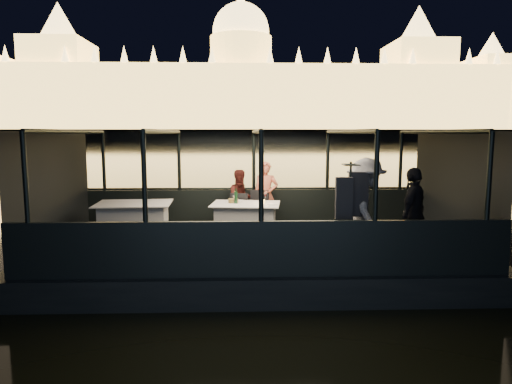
{
  "coord_description": "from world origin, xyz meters",
  "views": [
    {
      "loc": [
        -0.32,
        -9.02,
        2.77
      ],
      "look_at": [
        0.0,
        0.4,
        1.55
      ],
      "focal_mm": 32.0,
      "sensor_mm": 36.0,
      "label": 1
    }
  ],
  "objects_px": {
    "person_man_maroon": "(241,198)",
    "passenger_stripe": "(365,215)",
    "dining_table_aft": "(134,223)",
    "passenger_dark": "(413,213)",
    "dining_table_central": "(246,221)",
    "chair_port_left": "(239,214)",
    "coat_stand": "(349,215)",
    "person_woman_coral": "(266,198)",
    "wine_bottle": "(236,197)",
    "chair_port_right": "(260,213)"
  },
  "relations": [
    {
      "from": "chair_port_left",
      "to": "chair_port_right",
      "type": "relative_size",
      "value": 0.95
    },
    {
      "from": "dining_table_aft",
      "to": "person_woman_coral",
      "type": "height_order",
      "value": "person_woman_coral"
    },
    {
      "from": "chair_port_left",
      "to": "chair_port_right",
      "type": "height_order",
      "value": "chair_port_right"
    },
    {
      "from": "passenger_stripe",
      "to": "coat_stand",
      "type": "bearing_deg",
      "value": 135.72
    },
    {
      "from": "person_man_maroon",
      "to": "passenger_stripe",
      "type": "bearing_deg",
      "value": -70.27
    },
    {
      "from": "dining_table_central",
      "to": "passenger_dark",
      "type": "distance_m",
      "value": 3.49
    },
    {
      "from": "chair_port_right",
      "to": "passenger_dark",
      "type": "xyz_separation_m",
      "value": [
        2.65,
        -2.38,
        0.4
      ]
    },
    {
      "from": "coat_stand",
      "to": "chair_port_right",
      "type": "bearing_deg",
      "value": 116.04
    },
    {
      "from": "person_woman_coral",
      "to": "passenger_stripe",
      "type": "distance_m",
      "value": 3.25
    },
    {
      "from": "person_man_maroon",
      "to": "passenger_dark",
      "type": "bearing_deg",
      "value": -58.69
    },
    {
      "from": "chair_port_left",
      "to": "person_man_maroon",
      "type": "height_order",
      "value": "person_man_maroon"
    },
    {
      "from": "chair_port_left",
      "to": "person_man_maroon",
      "type": "distance_m",
      "value": 0.59
    },
    {
      "from": "passenger_dark",
      "to": "wine_bottle",
      "type": "distance_m",
      "value": 3.65
    },
    {
      "from": "dining_table_central",
      "to": "chair_port_left",
      "type": "distance_m",
      "value": 0.51
    },
    {
      "from": "dining_table_aft",
      "to": "wine_bottle",
      "type": "relative_size",
      "value": 4.74
    },
    {
      "from": "dining_table_aft",
      "to": "coat_stand",
      "type": "relative_size",
      "value": 0.86
    },
    {
      "from": "person_woman_coral",
      "to": "person_man_maroon",
      "type": "bearing_deg",
      "value": -178.3
    },
    {
      "from": "coat_stand",
      "to": "passenger_dark",
      "type": "height_order",
      "value": "coat_stand"
    },
    {
      "from": "person_man_maroon",
      "to": "person_woman_coral",
      "type": "bearing_deg",
      "value": -22.59
    },
    {
      "from": "chair_port_left",
      "to": "dining_table_aft",
      "type": "bearing_deg",
      "value": -148.17
    },
    {
      "from": "chair_port_left",
      "to": "passenger_dark",
      "type": "bearing_deg",
      "value": -19.67
    },
    {
      "from": "person_man_maroon",
      "to": "dining_table_aft",
      "type": "bearing_deg",
      "value": -170.45
    },
    {
      "from": "coat_stand",
      "to": "wine_bottle",
      "type": "bearing_deg",
      "value": 131.11
    },
    {
      "from": "chair_port_left",
      "to": "coat_stand",
      "type": "distance_m",
      "value": 3.3
    },
    {
      "from": "person_man_maroon",
      "to": "passenger_dark",
      "type": "height_order",
      "value": "passenger_dark"
    },
    {
      "from": "dining_table_central",
      "to": "passenger_stripe",
      "type": "xyz_separation_m",
      "value": [
        2.08,
        -1.9,
        0.47
      ]
    },
    {
      "from": "person_woman_coral",
      "to": "person_man_maroon",
      "type": "relative_size",
      "value": 1.14
    },
    {
      "from": "dining_table_aft",
      "to": "chair_port_left",
      "type": "xyz_separation_m",
      "value": [
        2.2,
        0.64,
        0.06
      ]
    },
    {
      "from": "dining_table_central",
      "to": "coat_stand",
      "type": "height_order",
      "value": "coat_stand"
    },
    {
      "from": "dining_table_aft",
      "to": "wine_bottle",
      "type": "bearing_deg",
      "value": 4.72
    },
    {
      "from": "person_man_maroon",
      "to": "dining_table_central",
      "type": "bearing_deg",
      "value": -101.68
    },
    {
      "from": "dining_table_aft",
      "to": "person_man_maroon",
      "type": "distance_m",
      "value": 2.55
    },
    {
      "from": "passenger_stripe",
      "to": "wine_bottle",
      "type": "xyz_separation_m",
      "value": [
        -2.29,
        1.91,
        0.06
      ]
    },
    {
      "from": "wine_bottle",
      "to": "chair_port_left",
      "type": "bearing_deg",
      "value": 82.48
    },
    {
      "from": "dining_table_central",
      "to": "dining_table_aft",
      "type": "relative_size",
      "value": 0.94
    },
    {
      "from": "coat_stand",
      "to": "person_man_maroon",
      "type": "height_order",
      "value": "coat_stand"
    },
    {
      "from": "coat_stand",
      "to": "wine_bottle",
      "type": "distance_m",
      "value": 2.94
    },
    {
      "from": "wine_bottle",
      "to": "dining_table_aft",
      "type": "bearing_deg",
      "value": -175.28
    },
    {
      "from": "passenger_stripe",
      "to": "chair_port_left",
      "type": "bearing_deg",
      "value": 48.35
    },
    {
      "from": "dining_table_central",
      "to": "dining_table_aft",
      "type": "bearing_deg",
      "value": -176.07
    },
    {
      "from": "passenger_stripe",
      "to": "wine_bottle",
      "type": "distance_m",
      "value": 2.98
    },
    {
      "from": "passenger_dark",
      "to": "chair_port_right",
      "type": "bearing_deg",
      "value": -93.43
    },
    {
      "from": "person_woman_coral",
      "to": "wine_bottle",
      "type": "xyz_separation_m",
      "value": [
        -0.69,
        -0.91,
        0.17
      ]
    },
    {
      "from": "dining_table_aft",
      "to": "passenger_dark",
      "type": "height_order",
      "value": "passenger_dark"
    },
    {
      "from": "dining_table_central",
      "to": "passenger_stripe",
      "type": "relative_size",
      "value": 0.78
    },
    {
      "from": "person_woman_coral",
      "to": "passenger_dark",
      "type": "height_order",
      "value": "passenger_dark"
    },
    {
      "from": "chair_port_right",
      "to": "wine_bottle",
      "type": "xyz_separation_m",
      "value": [
        -0.54,
        -0.63,
        0.47
      ]
    },
    {
      "from": "chair_port_right",
      "to": "person_man_maroon",
      "type": "bearing_deg",
      "value": 160.64
    },
    {
      "from": "chair_port_left",
      "to": "passenger_dark",
      "type": "relative_size",
      "value": 0.53
    },
    {
      "from": "dining_table_aft",
      "to": "passenger_stripe",
      "type": "relative_size",
      "value": 0.83
    }
  ]
}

